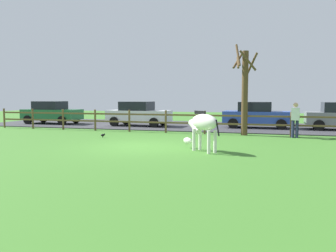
{
  "coord_description": "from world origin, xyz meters",
  "views": [
    {
      "loc": [
        4.52,
        -11.89,
        1.88
      ],
      "look_at": [
        0.81,
        0.85,
        0.73
      ],
      "focal_mm": 35.46,
      "sensor_mm": 36.0,
      "label": 1
    }
  ],
  "objects_px": {
    "zebra": "(203,125)",
    "parked_car_blue": "(257,115)",
    "visitor_near_fence": "(295,118)",
    "parked_car_green": "(52,112)",
    "parked_car_white": "(139,114)",
    "crow_on_grass": "(103,135)",
    "bare_tree": "(245,89)"
  },
  "relations": [
    {
      "from": "parked_car_white",
      "to": "parked_car_green",
      "type": "relative_size",
      "value": 1.02
    },
    {
      "from": "zebra",
      "to": "parked_car_blue",
      "type": "relative_size",
      "value": 0.4
    },
    {
      "from": "bare_tree",
      "to": "parked_car_white",
      "type": "xyz_separation_m",
      "value": [
        -6.82,
        3.1,
        -1.47
      ]
    },
    {
      "from": "crow_on_grass",
      "to": "parked_car_white",
      "type": "relative_size",
      "value": 0.05
    },
    {
      "from": "bare_tree",
      "to": "zebra",
      "type": "height_order",
      "value": "bare_tree"
    },
    {
      "from": "visitor_near_fence",
      "to": "bare_tree",
      "type": "bearing_deg",
      "value": 168.95
    },
    {
      "from": "crow_on_grass",
      "to": "parked_car_blue",
      "type": "height_order",
      "value": "parked_car_blue"
    },
    {
      "from": "bare_tree",
      "to": "zebra",
      "type": "bearing_deg",
      "value": -100.99
    },
    {
      "from": "parked_car_green",
      "to": "crow_on_grass",
      "type": "bearing_deg",
      "value": -40.49
    },
    {
      "from": "parked_car_white",
      "to": "parked_car_blue",
      "type": "relative_size",
      "value": 1.01
    },
    {
      "from": "bare_tree",
      "to": "visitor_near_fence",
      "type": "xyz_separation_m",
      "value": [
        2.36,
        -0.46,
        -1.41
      ]
    },
    {
      "from": "parked_car_green",
      "to": "visitor_near_fence",
      "type": "distance_m",
      "value": 16.07
    },
    {
      "from": "bare_tree",
      "to": "zebra",
      "type": "relative_size",
      "value": 2.85
    },
    {
      "from": "zebra",
      "to": "parked_car_blue",
      "type": "xyz_separation_m",
      "value": [
        1.6,
        9.29,
        -0.08
      ]
    },
    {
      "from": "zebra",
      "to": "parked_car_green",
      "type": "bearing_deg",
      "value": 144.87
    },
    {
      "from": "parked_car_blue",
      "to": "crow_on_grass",
      "type": "bearing_deg",
      "value": -135.29
    },
    {
      "from": "crow_on_grass",
      "to": "parked_car_blue",
      "type": "distance_m",
      "value": 9.56
    },
    {
      "from": "parked_car_green",
      "to": "zebra",
      "type": "bearing_deg",
      "value": -35.13
    },
    {
      "from": "parked_car_blue",
      "to": "bare_tree",
      "type": "bearing_deg",
      "value": -97.95
    },
    {
      "from": "parked_car_blue",
      "to": "zebra",
      "type": "bearing_deg",
      "value": -99.76
    },
    {
      "from": "parked_car_green",
      "to": "visitor_near_fence",
      "type": "xyz_separation_m",
      "value": [
        15.67,
        -3.55,
        0.06
      ]
    },
    {
      "from": "parked_car_green",
      "to": "parked_car_blue",
      "type": "xyz_separation_m",
      "value": [
        13.84,
        0.68,
        0.0
      ]
    },
    {
      "from": "parked_car_white",
      "to": "parked_car_green",
      "type": "height_order",
      "value": "same"
    },
    {
      "from": "bare_tree",
      "to": "parked_car_blue",
      "type": "bearing_deg",
      "value": 82.05
    },
    {
      "from": "bare_tree",
      "to": "visitor_near_fence",
      "type": "distance_m",
      "value": 2.78
    },
    {
      "from": "bare_tree",
      "to": "parked_car_white",
      "type": "height_order",
      "value": "bare_tree"
    },
    {
      "from": "zebra",
      "to": "parked_car_white",
      "type": "bearing_deg",
      "value": 123.68
    },
    {
      "from": "bare_tree",
      "to": "parked_car_green",
      "type": "xyz_separation_m",
      "value": [
        -13.31,
        3.09,
        -1.47
      ]
    },
    {
      "from": "parked_car_green",
      "to": "parked_car_blue",
      "type": "relative_size",
      "value": 1.0
    },
    {
      "from": "parked_car_green",
      "to": "parked_car_blue",
      "type": "distance_m",
      "value": 13.86
    },
    {
      "from": "visitor_near_fence",
      "to": "crow_on_grass",
      "type": "bearing_deg",
      "value": -163.96
    },
    {
      "from": "zebra",
      "to": "visitor_near_fence",
      "type": "distance_m",
      "value": 6.11
    }
  ]
}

